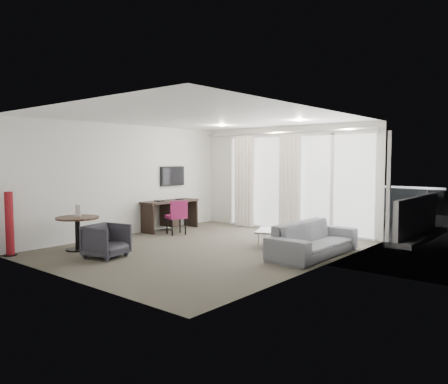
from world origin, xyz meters
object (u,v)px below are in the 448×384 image
Objects in this scene: coffee_table at (277,238)px; rattan_chair_a at (361,211)px; rattan_chair_b at (364,211)px; red_lamp at (9,224)px; desk at (170,215)px; desk_chair at (176,217)px; round_table at (78,234)px; sofa at (314,239)px; tub_armchair at (106,241)px.

rattan_chair_a reaches higher than coffee_table.
coffee_table is 3.54m from rattan_chair_a.
rattan_chair_b is at bearing 70.51° from rattan_chair_a.
red_lamp is at bearing -93.42° from rattan_chair_a.
red_lamp is 1.54× the size of coffee_table.
desk_chair reaches higher than desk.
sofa is at bearing 33.92° from round_table.
tub_armchair is 3.36m from coffee_table.
rattan_chair_a is (2.17, 6.32, 0.13)m from tub_armchair.
sofa is at bearing -59.32° from tub_armchair.
desk is at bearing -113.30° from rattan_chair_a.
round_table is at bearing -71.52° from desk_chair.
desk is 3.23m from tub_armchair.
desk_chair is 0.92× the size of rattan_chair_b.
sofa reaches higher than coffee_table.
desk reaches higher than sofa.
coffee_table is at bearing -74.70° from rattan_chair_b.
tub_armchair is 3.81m from sofa.
desk is 1.78× the size of rattan_chair_b.
rattan_chair_b reaches higher than desk_chair.
red_lamp is 8.30m from rattan_chair_b.
rattan_chair_a reaches higher than tub_armchair.
coffee_table is (2.82, 2.78, -0.16)m from round_table.
desk_chair is 2.52m from round_table.
rattan_chair_a reaches higher than desk.
round_table is 7.11m from rattan_chair_b.
desk is 0.75× the size of sofa.
round_table is 0.94× the size of rattan_chair_a.
tub_armchair is at bearing 132.42° from sofa.
desk is at bearing 98.67° from round_table.
red_lamp is (-0.09, -3.96, 0.22)m from desk.
desk is at bearing 88.63° from red_lamp.
red_lamp is 1.33× the size of rattan_chair_b.
desk_chair is 0.39× the size of sofa.
sofa is at bearing -57.23° from rattan_chair_a.
tub_armchair is 6.69m from rattan_chair_a.
sofa is 3.81m from rattan_chair_a.
tub_armchair is 0.32× the size of sofa.
round_table is 7.04m from rattan_chair_a.
desk_chair is 4.89m from rattan_chair_b.
round_table is 1.07× the size of coffee_table.
tub_armchair is (0.82, -2.54, -0.11)m from desk_chair.
rattan_chair_a is at bearing 63.42° from round_table.
rattan_chair_b is (3.73, 7.42, -0.15)m from red_lamp.
red_lamp is 1.86m from tub_armchair.
desk is at bearing 178.15° from coffee_table.
coffee_table is (3.36, 3.85, -0.42)m from red_lamp.
tub_armchair is 6.75m from rattan_chair_b.
red_lamp is at bearing -78.86° from desk_chair.
tub_armchair is at bearing -87.97° from rattan_chair_b.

